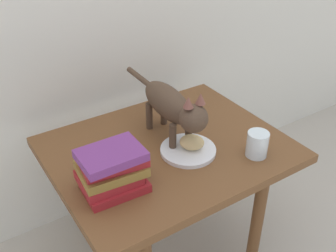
{
  "coord_description": "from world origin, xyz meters",
  "views": [
    {
      "loc": [
        -0.6,
        -0.92,
        1.29
      ],
      "look_at": [
        0.0,
        0.0,
        0.6
      ],
      "focal_mm": 42.74,
      "sensor_mm": 36.0,
      "label": 1
    }
  ],
  "objects_px": {
    "cat": "(172,106)",
    "candle_jar": "(257,145)",
    "side_table": "(168,162)",
    "bread_roll": "(192,142)",
    "plate": "(188,150)",
    "book_stack": "(112,169)"
  },
  "relations": [
    {
      "from": "cat",
      "to": "candle_jar",
      "type": "xyz_separation_m",
      "value": [
        0.18,
        -0.22,
        -0.09
      ]
    },
    {
      "from": "side_table",
      "to": "bread_roll",
      "type": "xyz_separation_m",
      "value": [
        0.05,
        -0.07,
        0.11
      ]
    },
    {
      "from": "plate",
      "to": "cat",
      "type": "xyz_separation_m",
      "value": [
        -0.0,
        0.09,
        0.13
      ]
    },
    {
      "from": "side_table",
      "to": "plate",
      "type": "relative_size",
      "value": 4.2
    },
    {
      "from": "bread_roll",
      "to": "candle_jar",
      "type": "bearing_deg",
      "value": -37.3
    },
    {
      "from": "side_table",
      "to": "bread_roll",
      "type": "bearing_deg",
      "value": -56.57
    },
    {
      "from": "bread_roll",
      "to": "side_table",
      "type": "bearing_deg",
      "value": 123.43
    },
    {
      "from": "cat",
      "to": "bread_roll",
      "type": "bearing_deg",
      "value": -82.33
    },
    {
      "from": "book_stack",
      "to": "candle_jar",
      "type": "xyz_separation_m",
      "value": [
        0.46,
        -0.11,
        -0.03
      ]
    },
    {
      "from": "bread_roll",
      "to": "plate",
      "type": "bearing_deg",
      "value": 145.64
    },
    {
      "from": "plate",
      "to": "book_stack",
      "type": "xyz_separation_m",
      "value": [
        -0.29,
        -0.03,
        0.06
      ]
    },
    {
      "from": "side_table",
      "to": "candle_jar",
      "type": "relative_size",
      "value": 9.09
    },
    {
      "from": "candle_jar",
      "to": "book_stack",
      "type": "bearing_deg",
      "value": 166.91
    },
    {
      "from": "cat",
      "to": "candle_jar",
      "type": "distance_m",
      "value": 0.3
    },
    {
      "from": "cat",
      "to": "side_table",
      "type": "bearing_deg",
      "value": -142.34
    },
    {
      "from": "side_table",
      "to": "cat",
      "type": "distance_m",
      "value": 0.21
    },
    {
      "from": "bread_roll",
      "to": "candle_jar",
      "type": "distance_m",
      "value": 0.21
    },
    {
      "from": "plate",
      "to": "bread_roll",
      "type": "distance_m",
      "value": 0.03
    },
    {
      "from": "bread_roll",
      "to": "candle_jar",
      "type": "relative_size",
      "value": 0.94
    },
    {
      "from": "plate",
      "to": "cat",
      "type": "relative_size",
      "value": 0.38
    },
    {
      "from": "plate",
      "to": "cat",
      "type": "distance_m",
      "value": 0.15
    },
    {
      "from": "book_stack",
      "to": "candle_jar",
      "type": "height_order",
      "value": "book_stack"
    }
  ]
}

